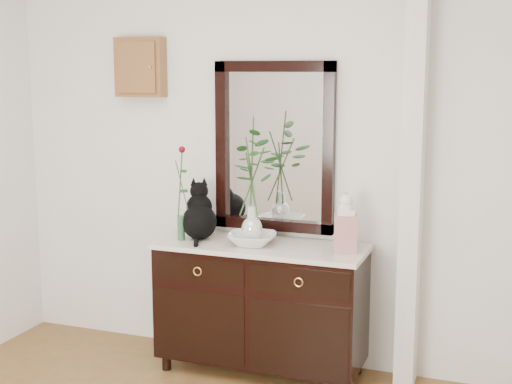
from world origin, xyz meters
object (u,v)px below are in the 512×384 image
at_px(sideboard, 261,301).
at_px(lotus_bowl, 252,239).
at_px(cat, 199,210).
at_px(ginger_jar, 346,222).

bearing_deg(sideboard, lotus_bowl, -140.09).
bearing_deg(cat, ginger_jar, -24.71).
bearing_deg(ginger_jar, lotus_bowl, -176.00).
xyz_separation_m(lotus_bowl, ginger_jar, (0.59, 0.04, 0.15)).
distance_m(sideboard, lotus_bowl, 0.42).
bearing_deg(lotus_bowl, ginger_jar, 4.00).
height_order(lotus_bowl, ginger_jar, ginger_jar).
bearing_deg(cat, sideboard, -25.37).
xyz_separation_m(sideboard, ginger_jar, (0.54, -0.00, 0.56)).
height_order(cat, ginger_jar, cat).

